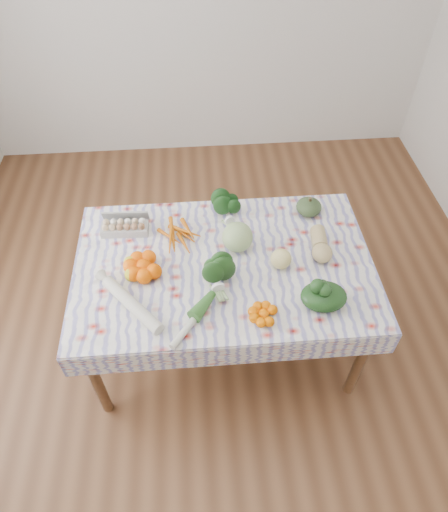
{
  "coord_description": "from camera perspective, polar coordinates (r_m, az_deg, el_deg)",
  "views": [
    {
      "loc": [
        -0.13,
        -1.67,
        2.67
      ],
      "look_at": [
        0.0,
        0.0,
        0.82
      ],
      "focal_mm": 32.0,
      "sensor_mm": 36.0,
      "label": 1
    }
  ],
  "objects": [
    {
      "name": "ground",
      "position": [
        3.15,
        0.0,
        -10.07
      ],
      "size": [
        4.5,
        4.5,
        0.0
      ],
      "primitive_type": "plane",
      "color": "brown",
      "rests_on": "ground"
    },
    {
      "name": "dining_table",
      "position": [
        2.6,
        0.0,
        -2.1
      ],
      "size": [
        1.6,
        1.0,
        0.75
      ],
      "color": "brown",
      "rests_on": "ground"
    },
    {
      "name": "tablecloth",
      "position": [
        2.54,
        0.0,
        -0.97
      ],
      "size": [
        1.66,
        1.06,
        0.01
      ],
      "primitive_type": "cube",
      "color": "white",
      "rests_on": "dining_table"
    },
    {
      "name": "egg_carton",
      "position": [
        2.74,
        -12.32,
        3.47
      ],
      "size": [
        0.28,
        0.12,
        0.07
      ],
      "primitive_type": "cube",
      "rotation": [
        0.0,
        0.0,
        -0.04
      ],
      "color": "#AFAEA9",
      "rests_on": "tablecloth"
    },
    {
      "name": "carrot_bunch",
      "position": [
        2.65,
        -5.62,
        2.25
      ],
      "size": [
        0.3,
        0.29,
        0.04
      ],
      "primitive_type": "cube",
      "rotation": [
        0.0,
        0.0,
        0.43
      ],
      "color": "#CB620C",
      "rests_on": "tablecloth"
    },
    {
      "name": "kale_bunch",
      "position": [
        2.73,
        0.21,
        5.6
      ],
      "size": [
        0.2,
        0.19,
        0.14
      ],
      "primitive_type": "ellipsoid",
      "rotation": [
        0.0,
        0.0,
        0.39
      ],
      "color": "#153C14",
      "rests_on": "tablecloth"
    },
    {
      "name": "kabocha_squash",
      "position": [
        2.83,
        10.56,
        6.07
      ],
      "size": [
        0.19,
        0.19,
        0.1
      ],
      "primitive_type": "ellipsoid",
      "rotation": [
        0.0,
        0.0,
        0.29
      ],
      "color": "#384E29",
      "rests_on": "tablecloth"
    },
    {
      "name": "cabbage",
      "position": [
        2.55,
        1.69,
        2.38
      ],
      "size": [
        0.22,
        0.22,
        0.17
      ],
      "primitive_type": "sphere",
      "rotation": [
        0.0,
        0.0,
        0.29
      ],
      "color": "#96B770",
      "rests_on": "tablecloth"
    },
    {
      "name": "butternut_squash",
      "position": [
        2.61,
        11.99,
        1.52
      ],
      "size": [
        0.13,
        0.25,
        0.11
      ],
      "primitive_type": "ellipsoid",
      "rotation": [
        0.0,
        0.0,
        -0.09
      ],
      "color": "tan",
      "rests_on": "tablecloth"
    },
    {
      "name": "orange_cluster",
      "position": [
        2.5,
        -10.03,
        -1.28
      ],
      "size": [
        0.34,
        0.34,
        0.09
      ],
      "primitive_type": "cube",
      "rotation": [
        0.0,
        0.0,
        0.31
      ],
      "color": "#FF5D00",
      "rests_on": "tablecloth"
    },
    {
      "name": "broccoli",
      "position": [
        2.39,
        -1.03,
        -2.7
      ],
      "size": [
        0.2,
        0.2,
        0.12
      ],
      "primitive_type": "ellipsoid",
      "rotation": [
        0.0,
        0.0,
        0.16
      ],
      "color": "#1D4618",
      "rests_on": "tablecloth"
    },
    {
      "name": "mandarin_cluster",
      "position": [
        2.3,
        4.96,
        -7.16
      ],
      "size": [
        0.23,
        0.23,
        0.05
      ],
      "primitive_type": "cube",
      "rotation": [
        0.0,
        0.0,
        -0.37
      ],
      "color": "#F86E00",
      "rests_on": "tablecloth"
    },
    {
      "name": "grapefruit",
      "position": [
        2.5,
        7.13,
        -0.36
      ],
      "size": [
        0.14,
        0.14,
        0.11
      ],
      "primitive_type": "sphere",
      "rotation": [
        0.0,
        0.0,
        0.31
      ],
      "color": "#E8D97E",
      "rests_on": "tablecloth"
    },
    {
      "name": "spinach_bag",
      "position": [
        2.38,
        12.36,
        -4.96
      ],
      "size": [
        0.25,
        0.21,
        0.1
      ],
      "primitive_type": "ellipsoid",
      "rotation": [
        0.0,
        0.0,
        -0.07
      ],
      "color": "black",
      "rests_on": "tablecloth"
    },
    {
      "name": "daikon",
      "position": [
        2.36,
        -11.41,
        -5.97
      ],
      "size": [
        0.34,
        0.39,
        0.06
      ],
      "primitive_type": "cylinder",
      "rotation": [
        1.57,
        0.0,
        0.7
      ],
      "color": "beige",
      "rests_on": "tablecloth"
    },
    {
      "name": "leek",
      "position": [
        2.28,
        -3.93,
        -8.08
      ],
      "size": [
        0.24,
        0.31,
        0.04
      ],
      "primitive_type": "cylinder",
      "rotation": [
        1.57,
        0.0,
        -0.64
      ],
      "color": "silver",
      "rests_on": "tablecloth"
    }
  ]
}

